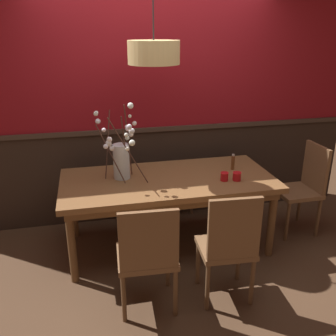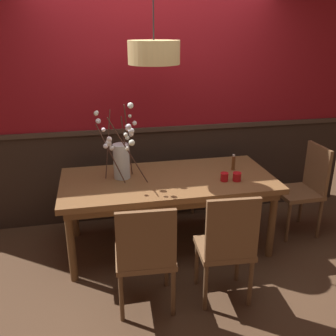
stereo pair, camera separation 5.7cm
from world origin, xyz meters
name	(u,v)px [view 1 (the left image)]	position (x,y,z in m)	size (l,w,h in m)	color
ground_plane	(168,244)	(0.00, 0.00, 0.00)	(24.00, 24.00, 0.00)	#4C3321
back_wall	(153,93)	(0.00, 0.75, 1.45)	(4.68, 0.14, 2.92)	#2D2119
dining_table	(168,186)	(0.00, 0.00, 0.67)	(2.05, 0.96, 0.75)	brown
chair_far_side_right	(174,168)	(0.27, 0.87, 0.51)	(0.44, 0.44, 0.92)	brown
chair_near_side_left	(148,253)	(-0.36, -0.88, 0.52)	(0.48, 0.44, 0.93)	brown
chair_far_side_left	(131,170)	(-0.26, 0.89, 0.52)	(0.43, 0.41, 0.90)	brown
chair_head_east_end	(304,185)	(1.49, -0.01, 0.54)	(0.43, 0.42, 0.98)	brown
chair_near_side_right	(229,244)	(0.28, -0.91, 0.53)	(0.45, 0.41, 0.97)	brown
vase_with_blossoms	(121,158)	(-0.43, 0.08, 0.96)	(0.45, 0.53, 0.74)	silver
candle_holder_nearer_center	(237,176)	(0.63, -0.20, 0.79)	(0.08, 0.08, 0.08)	red
candle_holder_nearer_edge	(224,176)	(0.51, -0.18, 0.79)	(0.08, 0.08, 0.08)	red
condiment_bottle	(233,162)	(0.70, 0.08, 0.83)	(0.04, 0.04, 0.17)	brown
pendant_lamp	(154,52)	(-0.11, 0.09, 1.91)	(0.46, 0.46, 1.11)	tan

